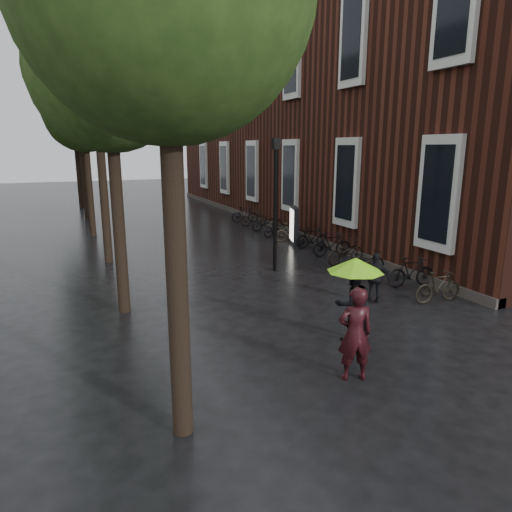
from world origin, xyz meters
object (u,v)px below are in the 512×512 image
ad_lightbox (294,226)px  parked_bicycles (309,238)px  pedestrian_walking (375,278)px  lamp_post (275,192)px  person_black (352,304)px  person_burgundy (355,334)px

ad_lightbox → parked_bicycles: bearing=-60.0°
pedestrian_walking → lamp_post: lamp_post is taller
pedestrian_walking → lamp_post: bearing=-40.6°
ad_lightbox → lamp_post: bearing=-107.8°
person_black → parked_bicycles: bearing=-107.2°
parked_bicycles → lamp_post: 4.76m
person_black → lamp_post: lamp_post is taller
person_burgundy → lamp_post: size_ratio=0.40×
person_black → pedestrian_walking: bearing=-131.2°
person_burgundy → pedestrian_walking: 4.77m
parked_bicycles → lamp_post: size_ratio=3.46×
person_black → ad_lightbox: bearing=-104.0°
person_black → lamp_post: size_ratio=0.37×
parked_bicycles → ad_lightbox: 1.13m
ad_lightbox → lamp_post: lamp_post is taller
ad_lightbox → person_burgundy: bearing=-94.1°
person_burgundy → lamp_post: (2.08, 7.89, 1.93)m
person_black → ad_lightbox: size_ratio=1.01×
person_burgundy → ad_lightbox: bearing=-96.7°
person_burgundy → person_black: bearing=-107.4°
ad_lightbox → lamp_post: (-2.82, -3.82, 1.99)m
pedestrian_walking → parked_bicycles: size_ratio=0.09×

